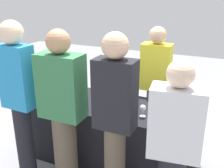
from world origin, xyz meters
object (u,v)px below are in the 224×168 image
object	(u,v)px
wine_glass_0	(68,92)
wine_bottle_4	(167,102)
server_pouring	(155,83)
guest_3	(174,148)
wine_bottle_1	(123,91)
guest_1	(63,110)
wine_bottle_2	(134,94)
wine_glass_4	(143,108)
guest_0	(19,96)
wine_glass_5	(159,112)
wine_bottle_3	(153,99)
wine_bottle_0	(113,90)
guest_2	(115,117)
wine_glass_1	(78,97)
wine_glass_3	(133,107)
ice_bucket	(57,86)
wine_glass_2	(104,100)

from	to	relation	value
wine_glass_0	wine_bottle_4	bearing A→B (deg)	8.34
server_pouring	guest_3	bearing A→B (deg)	109.78
wine_bottle_1	guest_1	xyz separation A→B (m)	(-0.32, -0.77, 0.03)
wine_bottle_2	wine_glass_4	distance (m)	0.37
wine_bottle_2	wine_glass_0	distance (m)	0.79
guest_0	wine_bottle_2	bearing A→B (deg)	41.64
wine_glass_5	guest_3	world-z (taller)	guest_3
wine_glass_4	wine_glass_0	bearing A→B (deg)	176.37
guest_0	wine_bottle_3	bearing A→B (deg)	32.93
wine_bottle_0	wine_glass_0	bearing A→B (deg)	-153.39
wine_glass_4	guest_0	size ratio (longest dim) A/B	0.08
wine_bottle_0	guest_2	bearing A→B (deg)	-64.33
guest_2	wine_bottle_2	bearing A→B (deg)	96.37
wine_glass_5	guest_0	distance (m)	1.44
wine_glass_1	wine_glass_3	size ratio (longest dim) A/B	0.99
wine_bottle_4	ice_bucket	distance (m)	1.40
wine_glass_3	ice_bucket	distance (m)	1.12
wine_glass_4	wine_bottle_3	bearing A→B (deg)	81.83
wine_glass_4	guest_3	xyz separation A→B (m)	(0.44, -0.54, -0.03)
wine_bottle_1	wine_bottle_2	xyz separation A→B (m)	(0.15, -0.01, -0.00)
wine_bottle_4	wine_glass_4	world-z (taller)	wine_bottle_4
wine_glass_4	guest_1	world-z (taller)	guest_1
server_pouring	guest_1	xyz separation A→B (m)	(-0.58, -1.24, 0.04)
wine_bottle_1	guest_3	size ratio (longest dim) A/B	0.19
wine_glass_1	wine_glass_4	world-z (taller)	wine_glass_4
wine_bottle_4	server_pouring	world-z (taller)	server_pouring
guest_3	guest_2	bearing A→B (deg)	162.82
guest_2	wine_bottle_0	bearing A→B (deg)	115.03
wine_glass_2	server_pouring	xyz separation A→B (m)	(0.34, 0.80, -0.01)
wine_bottle_1	server_pouring	size ratio (longest dim) A/B	0.19
wine_bottle_0	wine_glass_4	world-z (taller)	wine_bottle_0
wine_bottle_0	wine_glass_5	distance (m)	0.71
wine_bottle_4	guest_0	world-z (taller)	guest_0
wine_glass_3	wine_glass_4	bearing A→B (deg)	9.17
guest_1	wine_bottle_1	bearing A→B (deg)	66.87
wine_bottle_2	guest_0	distance (m)	1.26
wine_bottle_2	wine_glass_2	distance (m)	0.40
wine_bottle_1	wine_glass_0	bearing A→B (deg)	-156.39
server_pouring	wine_glass_1	bearing A→B (deg)	47.40
guest_0	ice_bucket	bearing A→B (deg)	94.09
wine_glass_1	guest_2	size ratio (longest dim) A/B	0.08
wine_bottle_2	guest_2	xyz separation A→B (m)	(0.09, -0.76, 0.07)
wine_bottle_1	guest_3	xyz separation A→B (m)	(0.80, -0.86, -0.05)
server_pouring	guest_2	xyz separation A→B (m)	(-0.02, -1.24, 0.07)
wine_bottle_1	server_pouring	distance (m)	0.53
wine_glass_2	guest_3	bearing A→B (deg)	-30.94
wine_glass_1	wine_bottle_0	bearing A→B (deg)	46.34
wine_bottle_2	wine_bottle_1	bearing A→B (deg)	175.95
wine_bottle_2	ice_bucket	distance (m)	1.00
wine_glass_5	server_pouring	bearing A→B (deg)	108.76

